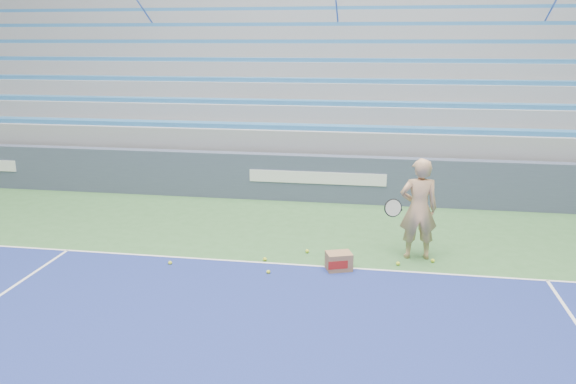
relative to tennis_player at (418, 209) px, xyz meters
name	(u,v)px	position (x,y,z in m)	size (l,w,h in m)	color
sponsor_barrier	(318,178)	(-2.10, 3.31, -0.34)	(30.00, 0.32, 1.10)	#3E475E
bleachers	(338,83)	(-2.10, 9.03, 1.46)	(31.00, 9.15, 7.30)	gray
tennis_player	(418,209)	(0.00, 0.00, 0.00)	(0.95, 0.87, 1.79)	tan
ball_box	(339,261)	(-1.29, -0.77, -0.74)	(0.49, 0.43, 0.31)	#916846
tennis_ball_0	(268,272)	(-2.42, -1.12, -0.86)	(0.07, 0.07, 0.07)	#CEDD2D
tennis_ball_1	(265,259)	(-2.58, -0.59, -0.86)	(0.07, 0.07, 0.07)	#CEDD2D
tennis_ball_2	(433,261)	(0.28, -0.18, -0.86)	(0.07, 0.07, 0.07)	#CEDD2D
tennis_ball_3	(398,264)	(-0.31, -0.41, -0.86)	(0.07, 0.07, 0.07)	#CEDD2D
tennis_ball_4	(170,263)	(-4.14, -1.01, -0.86)	(0.07, 0.07, 0.07)	#CEDD2D
tennis_ball_5	(307,251)	(-1.91, -0.09, -0.86)	(0.07, 0.07, 0.07)	#CEDD2D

